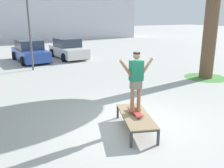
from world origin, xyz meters
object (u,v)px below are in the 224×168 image
at_px(car_white, 68,49).
at_px(light_post, 27,3).
at_px(skateboard, 135,112).
at_px(skater, 136,78).
at_px(car_blue, 30,52).
at_px(skate_box, 136,117).

height_order(car_white, light_post, light_post).
xyz_separation_m(skateboard, skater, (0.00, 0.00, 0.99)).
bearing_deg(light_post, car_blue, 83.39).
bearing_deg(car_blue, light_post, -96.61).
relative_size(skate_box, skateboard, 2.49).
relative_size(skateboard, skater, 0.48).
bearing_deg(skater, skate_box, -107.39).
height_order(skateboard, car_white, car_white).
distance_m(skate_box, skateboard, 0.15).
xyz_separation_m(skate_box, skater, (0.02, 0.08, 1.12)).
bearing_deg(car_white, light_post, -134.61).
xyz_separation_m(skater, car_white, (1.91, 12.74, -0.84)).
bearing_deg(skate_box, car_blue, 94.00).
height_order(skate_box, light_post, light_post).
bearing_deg(skateboard, light_post, 97.58).
height_order(skater, car_white, skater).
relative_size(skate_box, car_blue, 0.47).
bearing_deg(skate_box, skateboard, 72.43).
xyz_separation_m(skateboard, car_white, (1.91, 12.75, 0.15)).
distance_m(skater, car_blue, 12.66).
xyz_separation_m(skateboard, light_post, (-1.27, 9.53, 3.29)).
bearing_deg(light_post, skate_box, -82.62).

